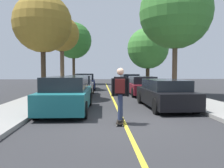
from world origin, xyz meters
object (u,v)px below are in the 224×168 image
object	(u,v)px
parked_car_right_far	(129,81)
street_tree_left_far	(73,41)
parked_car_right_nearest	(165,94)
skateboard	(120,121)
parked_car_left_nearest	(67,94)
parked_car_right_near	(142,86)
street_tree_right_near	(148,48)
street_tree_right_nearest	(175,13)
street_tree_left_near	(62,35)
skateboarder	(120,91)
parked_car_left_far	(85,82)
parked_car_left_near	(80,86)
street_tree_left_nearest	(43,23)

from	to	relation	value
parked_car_right_far	street_tree_left_far	world-z (taller)	street_tree_left_far
parked_car_right_nearest	skateboard	bearing A→B (deg)	-126.76
street_tree_left_far	skateboard	size ratio (longest dim) A/B	8.83
parked_car_left_nearest	parked_car_right_far	xyz separation A→B (m)	(4.37, 13.51, -0.05)
parked_car_right_far	skateboard	xyz separation A→B (m)	(-2.33, -15.87, -0.59)
parked_car_right_near	street_tree_right_near	world-z (taller)	street_tree_right_near
street_tree_right_nearest	street_tree_left_near	bearing A→B (deg)	145.53
street_tree_right_near	skateboarder	bearing A→B (deg)	-104.75
street_tree_right_near	parked_car_right_far	bearing A→B (deg)	-174.69
parked_car_right_near	street_tree_left_far	xyz separation A→B (m)	(-6.27, 13.26, 4.84)
parked_car_left_nearest	street_tree_right_nearest	distance (m)	9.40
parked_car_left_far	street_tree_left_near	bearing A→B (deg)	-150.66
parked_car_left_far	skateboard	size ratio (longest dim) A/B	5.31
parked_car_right_near	street_tree_right_near	xyz separation A→B (m)	(1.91, 7.19, 3.34)
parked_car_right_near	skateboard	distance (m)	9.18
street_tree_right_nearest	street_tree_right_near	xyz separation A→B (m)	(-0.00, 8.52, -1.47)
parked_car_left_nearest	street_tree_right_near	world-z (taller)	street_tree_right_near
parked_car_left_near	street_tree_left_near	world-z (taller)	street_tree_left_near
parked_car_right_near	street_tree_left_near	bearing A→B (deg)	145.63
parked_car_left_nearest	parked_car_right_nearest	world-z (taller)	parked_car_left_nearest
parked_car_left_far	street_tree_left_far	xyz separation A→B (m)	(-1.90, 7.90, 4.78)
street_tree_left_nearest	street_tree_right_near	xyz separation A→B (m)	(8.18, 9.69, -0.46)
skateboarder	parked_car_left_nearest	bearing A→B (deg)	130.32
parked_car_right_far	street_tree_left_far	distance (m)	10.08
parked_car_right_nearest	skateboard	xyz separation A→B (m)	(-2.33, -3.11, -0.57)
parked_car_left_near	parked_car_left_far	bearing A→B (deg)	90.01
parked_car_right_near	street_tree_right_nearest	distance (m)	5.34
street_tree_left_near	street_tree_right_nearest	size ratio (longest dim) A/B	0.82
parked_car_left_near	skateboard	size ratio (longest dim) A/B	5.21
parked_car_left_nearest	street_tree_left_near	bearing A→B (deg)	100.02
parked_car_right_nearest	parked_car_right_near	bearing A→B (deg)	90.00
parked_car_left_near	street_tree_left_far	xyz separation A→B (m)	(-1.91, 13.55, 4.80)
parked_car_right_nearest	parked_car_left_nearest	bearing A→B (deg)	-170.31
parked_car_right_near	skateboarder	bearing A→B (deg)	-104.69
street_tree_right_near	skateboard	xyz separation A→B (m)	(-4.23, -16.05, -3.90)
parked_car_right_near	street_tree_left_nearest	distance (m)	7.75
street_tree_left_nearest	skateboard	size ratio (longest dim) A/B	6.97
parked_car_left_nearest	parked_car_right_far	distance (m)	14.20
parked_car_right_far	skateboarder	xyz separation A→B (m)	(-2.33, -15.91, 0.38)
parked_car_left_far	street_tree_left_far	world-z (taller)	street_tree_left_far
street_tree_left_near	street_tree_right_nearest	xyz separation A→B (m)	(8.18, -5.61, 0.59)
street_tree_left_nearest	street_tree_right_nearest	world-z (taller)	street_tree_right_nearest
parked_car_left_far	street_tree_left_near	distance (m)	4.70
parked_car_left_near	street_tree_right_nearest	xyz separation A→B (m)	(6.27, -1.04, 4.76)
street_tree_left_near	street_tree_left_far	distance (m)	9.00
street_tree_left_nearest	street_tree_right_nearest	distance (m)	8.32
skateboarder	parked_car_right_nearest	bearing A→B (deg)	53.47
street_tree_left_nearest	parked_car_left_near	bearing A→B (deg)	49.28
parked_car_right_far	street_tree_left_near	distance (m)	8.02
parked_car_left_near	parked_car_right_near	world-z (taller)	parked_car_left_near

